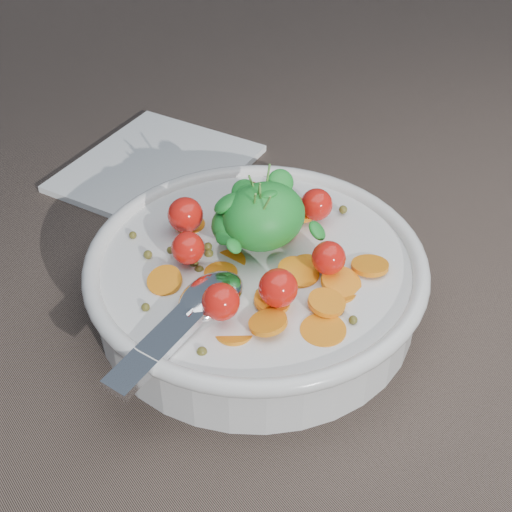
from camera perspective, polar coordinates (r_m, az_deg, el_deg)
ground at (r=0.57m, az=0.49°, el=-4.55°), size 6.00×6.00×0.00m
bowl at (r=0.55m, az=-0.02°, el=-1.76°), size 0.28×0.26×0.11m
napkin at (r=0.74m, az=-7.92°, el=6.99°), size 0.23×0.21×0.01m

